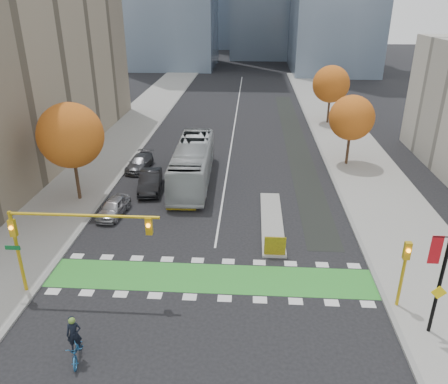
# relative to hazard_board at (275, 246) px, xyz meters

# --- Properties ---
(ground) EXTENTS (300.00, 300.00, 0.00)m
(ground) POSITION_rel_hazard_board_xyz_m (-4.00, -4.20, -0.80)
(ground) COLOR black
(ground) RESTS_ON ground
(sidewalk_west) EXTENTS (7.00, 120.00, 0.15)m
(sidewalk_west) POSITION_rel_hazard_board_xyz_m (-17.50, 15.80, -0.73)
(sidewalk_west) COLOR gray
(sidewalk_west) RESTS_ON ground
(sidewalk_east) EXTENTS (7.00, 120.00, 0.15)m
(sidewalk_east) POSITION_rel_hazard_board_xyz_m (9.50, 15.80, -0.73)
(sidewalk_east) COLOR gray
(sidewalk_east) RESTS_ON ground
(curb_west) EXTENTS (0.30, 120.00, 0.16)m
(curb_west) POSITION_rel_hazard_board_xyz_m (-14.00, 15.80, -0.73)
(curb_west) COLOR gray
(curb_west) RESTS_ON ground
(curb_east) EXTENTS (0.30, 120.00, 0.16)m
(curb_east) POSITION_rel_hazard_board_xyz_m (6.00, 15.80, -0.73)
(curb_east) COLOR gray
(curb_east) RESTS_ON ground
(bike_crossing) EXTENTS (20.00, 3.00, 0.01)m
(bike_crossing) POSITION_rel_hazard_board_xyz_m (-4.00, -2.70, -0.79)
(bike_crossing) COLOR #2E8E2E
(bike_crossing) RESTS_ON ground
(centre_line) EXTENTS (0.15, 70.00, 0.01)m
(centre_line) POSITION_rel_hazard_board_xyz_m (-4.00, 35.80, -0.80)
(centre_line) COLOR silver
(centre_line) RESTS_ON ground
(bike_lane_paint) EXTENTS (2.50, 50.00, 0.01)m
(bike_lane_paint) POSITION_rel_hazard_board_xyz_m (3.50, 25.80, -0.80)
(bike_lane_paint) COLOR black
(bike_lane_paint) RESTS_ON ground
(median_island) EXTENTS (1.60, 10.00, 0.16)m
(median_island) POSITION_rel_hazard_board_xyz_m (0.00, 4.80, -0.72)
(median_island) COLOR gray
(median_island) RESTS_ON ground
(hazard_board) EXTENTS (1.40, 0.12, 1.30)m
(hazard_board) POSITION_rel_hazard_board_xyz_m (0.00, 0.00, 0.00)
(hazard_board) COLOR yellow
(hazard_board) RESTS_ON median_island
(tree_west) EXTENTS (5.20, 5.20, 8.22)m
(tree_west) POSITION_rel_hazard_board_xyz_m (-16.00, 7.80, 4.82)
(tree_west) COLOR #332114
(tree_west) RESTS_ON ground
(tree_east_near) EXTENTS (4.40, 4.40, 7.08)m
(tree_east_near) POSITION_rel_hazard_board_xyz_m (8.00, 17.80, 4.06)
(tree_east_near) COLOR #332114
(tree_east_near) RESTS_ON ground
(tree_east_far) EXTENTS (4.80, 4.80, 7.65)m
(tree_east_far) POSITION_rel_hazard_board_xyz_m (8.50, 33.80, 4.44)
(tree_east_far) COLOR #332114
(tree_east_far) RESTS_ON ground
(traffic_signal_west) EXTENTS (8.53, 0.56, 5.20)m
(traffic_signal_west) POSITION_rel_hazard_board_xyz_m (-11.93, -4.71, 3.23)
(traffic_signal_west) COLOR #BF9914
(traffic_signal_west) RESTS_ON ground
(traffic_signal_east) EXTENTS (0.35, 0.43, 4.10)m
(traffic_signal_east) POSITION_rel_hazard_board_xyz_m (6.50, -4.71, 1.93)
(traffic_signal_east) COLOR #BF9914
(traffic_signal_east) RESTS_ON ground
(banner_lamppost) EXTENTS (1.65, 0.36, 8.28)m
(banner_lamppost) POSITION_rel_hazard_board_xyz_m (7.50, -6.70, 3.81)
(banner_lamppost) COLOR black
(banner_lamppost) RESTS_ON ground
(cyclist) EXTENTS (1.21, 2.20, 2.41)m
(cyclist) POSITION_rel_hazard_board_xyz_m (-9.63, -9.52, 0.00)
(cyclist) COLOR #1F5A92
(cyclist) RESTS_ON ground
(bus) EXTENTS (3.37, 13.04, 3.61)m
(bus) POSITION_rel_hazard_board_xyz_m (-7.00, 12.36, 1.01)
(bus) COLOR #ADB3B5
(bus) RESTS_ON ground
(parked_car_a) EXTENTS (2.06, 4.19, 1.37)m
(parked_car_a) POSITION_rel_hazard_board_xyz_m (-12.31, 5.21, -0.11)
(parked_car_a) COLOR #A9A9AE
(parked_car_a) RESTS_ON ground
(parked_car_b) EXTENTS (2.41, 5.28, 1.68)m
(parked_car_b) POSITION_rel_hazard_board_xyz_m (-10.50, 10.21, 0.04)
(parked_car_b) COLOR black
(parked_car_b) RESTS_ON ground
(parked_car_c) EXTENTS (2.22, 4.77, 1.35)m
(parked_car_c) POSITION_rel_hazard_board_xyz_m (-12.69, 15.21, -0.13)
(parked_car_c) COLOR #4B4C50
(parked_car_c) RESTS_ON ground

